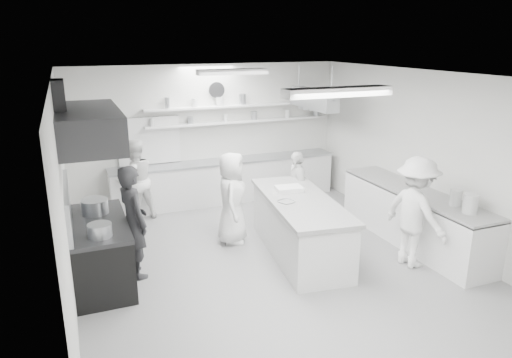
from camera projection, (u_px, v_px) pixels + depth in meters
name	position (u px, v px, depth m)	size (l,w,h in m)	color
floor	(271.00, 263.00, 7.74)	(6.00, 7.00, 0.02)	gray
ceiling	(273.00, 75.00, 6.88)	(6.00, 7.00, 0.02)	silver
wall_back	(208.00, 134.00, 10.42)	(6.00, 0.04, 3.00)	silver
wall_front	(430.00, 275.00, 4.19)	(6.00, 0.04, 3.00)	silver
wall_left	(64.00, 198.00, 6.24)	(0.04, 7.00, 3.00)	silver
wall_right	(427.00, 157.00, 8.38)	(0.04, 7.00, 3.00)	silver
stove	(100.00, 253.00, 7.04)	(0.80, 1.80, 0.90)	black
exhaust_hood	(88.00, 127.00, 6.50)	(0.85, 2.00, 0.50)	#28282A
back_counter	(226.00, 181.00, 10.56)	(5.00, 0.60, 0.92)	silver
shelf_lower	(240.00, 121.00, 10.48)	(4.20, 0.26, 0.04)	silver
shelf_upper	(240.00, 106.00, 10.38)	(4.20, 0.26, 0.04)	silver
pass_through_window	(149.00, 141.00, 9.96)	(1.30, 0.04, 1.00)	black
wall_clock	(216.00, 90.00, 10.19)	(0.32, 0.32, 0.05)	white
right_counter	(413.00, 218.00, 8.37)	(0.74, 3.30, 0.94)	silver
pot_rack	(314.00, 99.00, 9.93)	(0.30, 1.60, 0.40)	#A4A7AC
light_fixture_front	(338.00, 92.00, 5.29)	(1.30, 0.25, 0.10)	silver
light_fixture_rear	(233.00, 72.00, 8.50)	(1.30, 0.25, 0.10)	silver
prep_island	(300.00, 228.00, 7.92)	(0.94, 2.54, 0.93)	silver
stove_pot	(95.00, 208.00, 7.18)	(0.40, 0.40, 0.27)	#A4A7AC
cook_stove	(133.00, 222.00, 7.10)	(0.64, 0.42, 1.75)	#232426
cook_back	(135.00, 180.00, 9.37)	(0.80, 0.62, 1.64)	silver
cook_island_left	(232.00, 198.00, 8.32)	(0.80, 0.52, 1.64)	silver
cook_island_right	(297.00, 189.00, 9.12)	(0.86, 0.36, 1.47)	silver
cook_right	(415.00, 212.00, 7.42)	(1.15, 0.66, 1.79)	silver
bowl_island_a	(286.00, 203.00, 7.64)	(0.26, 0.26, 0.06)	#A4A7AC
bowl_island_b	(277.00, 196.00, 8.01)	(0.17, 0.17, 0.05)	silver
bowl_right	(413.00, 185.00, 8.53)	(0.26, 0.26, 0.06)	silver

